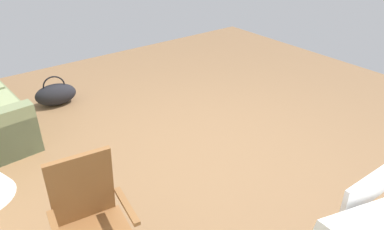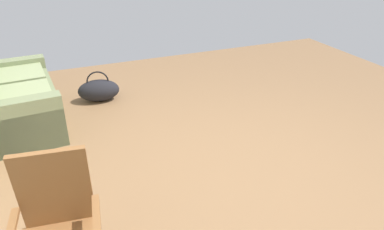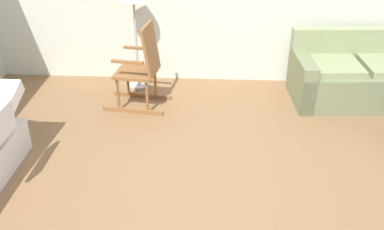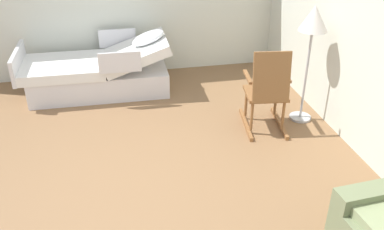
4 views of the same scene
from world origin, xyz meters
name	(u,v)px [view 2 (image 2 of 4)]	position (x,y,z in m)	size (l,w,h in m)	color
ground_plane	(249,166)	(0.00, 0.00, 0.00)	(7.37, 7.37, 0.00)	olive
couch	(15,101)	(1.88, 2.14, 0.31)	(1.65, 0.96, 0.85)	#737D57
duffel_bag	(99,90)	(2.19, 1.11, 0.15)	(0.40, 0.60, 0.43)	black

